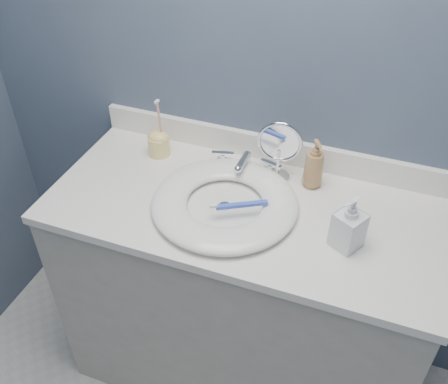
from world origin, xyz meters
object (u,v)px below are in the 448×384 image
at_px(makeup_mirror, 279,148).
at_px(soap_bottle_clear, 350,223).
at_px(soap_bottle_amber, 314,164).
at_px(toothbrush_holder, 159,142).

height_order(makeup_mirror, soap_bottle_clear, makeup_mirror).
relative_size(soap_bottle_amber, toothbrush_holder, 0.78).
distance_m(makeup_mirror, soap_bottle_amber, 0.12).
height_order(soap_bottle_clear, toothbrush_holder, toothbrush_holder).
xyz_separation_m(soap_bottle_clear, toothbrush_holder, (-0.69, 0.22, -0.03)).
bearing_deg(soap_bottle_amber, soap_bottle_clear, -89.91).
xyz_separation_m(makeup_mirror, soap_bottle_amber, (0.12, 0.00, -0.03)).
bearing_deg(soap_bottle_clear, makeup_mirror, 168.29).
distance_m(soap_bottle_amber, soap_bottle_clear, 0.28).
bearing_deg(soap_bottle_amber, makeup_mirror, 148.80).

